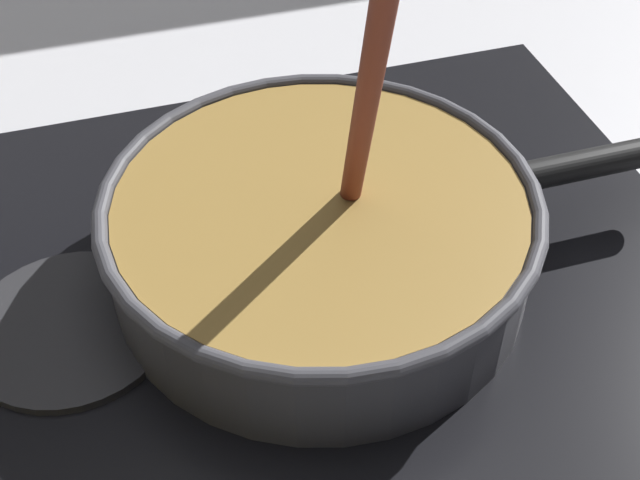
{
  "coord_description": "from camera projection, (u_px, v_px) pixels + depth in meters",
  "views": [
    {
      "loc": [
        -0.03,
        -0.35,
        0.46
      ],
      "look_at": [
        0.1,
        0.06,
        0.05
      ],
      "focal_mm": 49.16,
      "sensor_mm": 36.0,
      "label": 1
    }
  ],
  "objects": [
    {
      "name": "burner_ring",
      "position": [
        320.0,
        271.0,
        0.62
      ],
      "size": [
        0.2,
        0.2,
        0.01
      ],
      "primitive_type": "torus",
      "color": "#592D0C",
      "rests_on": "hob_plate"
    },
    {
      "name": "ground",
      "position": [
        211.0,
        405.0,
        0.58
      ],
      "size": [
        2.4,
        1.6,
        0.04
      ],
      "primitive_type": "cube",
      "color": "#B7B7BC"
    },
    {
      "name": "cooking_pan",
      "position": [
        322.0,
        234.0,
        0.6
      ],
      "size": [
        0.43,
        0.3,
        0.33
      ],
      "color": "#38383D",
      "rests_on": "hob_plate"
    },
    {
      "name": "spare_burner",
      "position": [
        70.0,
        327.0,
        0.58
      ],
      "size": [
        0.14,
        0.14,
        0.01
      ],
      "primitive_type": "cylinder",
      "color": "#262628",
      "rests_on": "hob_plate"
    },
    {
      "name": "hob_plate",
      "position": [
        320.0,
        281.0,
        0.63
      ],
      "size": [
        0.56,
        0.48,
        0.01
      ],
      "primitive_type": "cube",
      "color": "black",
      "rests_on": "ground"
    }
  ]
}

